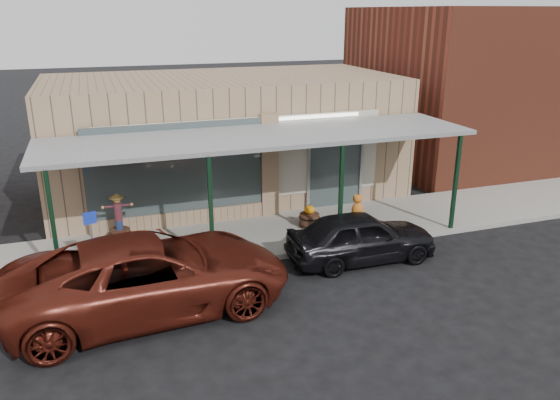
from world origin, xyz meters
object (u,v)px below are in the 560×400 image
object	(u,v)px
barrel_pumpkin	(309,219)
car_maroon	(150,275)
barrel_scarecrow	(119,225)
parked_sedan	(361,237)
handicap_sign	(91,233)

from	to	relation	value
barrel_pumpkin	car_maroon	distance (m)	5.95
barrel_pumpkin	barrel_scarecrow	bearing A→B (deg)	172.60
parked_sedan	handicap_sign	bearing A→B (deg)	79.06
barrel_scarecrow	car_maroon	size ratio (longest dim) A/B	0.23
barrel_scarecrow	car_maroon	bearing A→B (deg)	-75.00
barrel_scarecrow	handicap_sign	bearing A→B (deg)	-105.67
parked_sedan	car_maroon	bearing A→B (deg)	99.17
barrel_scarecrow	handicap_sign	size ratio (longest dim) A/B	0.93
barrel_pumpkin	handicap_sign	bearing A→B (deg)	-171.75
handicap_sign	parked_sedan	xyz separation A→B (m)	(6.74, -1.44, -0.46)
barrel_pumpkin	parked_sedan	size ratio (longest dim) A/B	0.20
handicap_sign	car_maroon	bearing A→B (deg)	-77.51
parked_sedan	barrel_pumpkin	bearing A→B (deg)	13.89
barrel_pumpkin	car_maroon	bearing A→B (deg)	-148.18
barrel_scarecrow	parked_sedan	bearing A→B (deg)	-18.52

